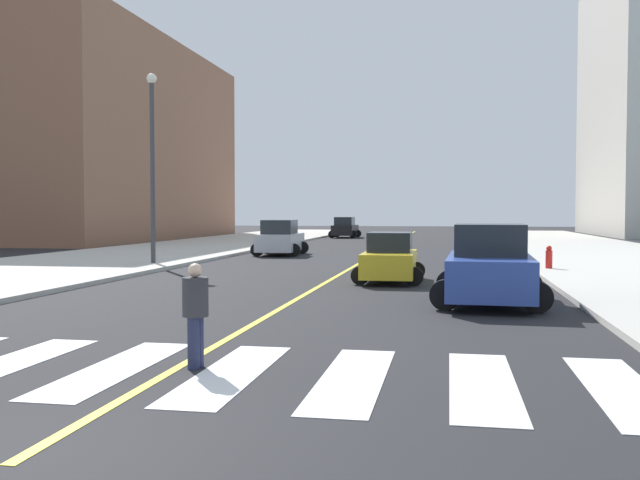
% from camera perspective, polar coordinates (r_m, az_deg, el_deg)
% --- Properties ---
extents(ground_plane, '(220.00, 220.00, 0.00)m').
position_cam_1_polar(ground_plane, '(7.47, -23.97, -16.36)').
color(ground_plane, black).
extents(sidewalk_kerb_west, '(10.00, 120.00, 0.15)m').
position_cam_1_polar(sidewalk_kerb_west, '(30.59, -21.71, -2.16)').
color(sidewalk_kerb_west, '#B2ADA3').
rests_on(sidewalk_kerb_west, ground).
extents(crosswalk_paint, '(13.50, 4.00, 0.01)m').
position_cam_1_polar(crosswalk_paint, '(10.88, -11.81, -10.27)').
color(crosswalk_paint, silver).
rests_on(crosswalk_paint, ground).
extents(lane_divider_paint, '(0.16, 80.00, 0.01)m').
position_cam_1_polar(lane_divider_paint, '(46.07, 5.35, -0.65)').
color(lane_divider_paint, yellow).
rests_on(lane_divider_paint, ground).
extents(low_rise_brick_west, '(16.00, 32.00, 16.82)m').
position_cam_1_polar(low_rise_brick_west, '(65.32, -17.94, 7.50)').
color(low_rise_brick_west, brown).
rests_on(low_rise_brick_west, ground).
extents(car_silver_nearest, '(2.78, 4.36, 1.92)m').
position_cam_1_polar(car_silver_nearest, '(38.42, -3.24, 0.11)').
color(car_silver_nearest, '#B7B7BC').
rests_on(car_silver_nearest, ground).
extents(car_black_second, '(2.66, 4.24, 1.88)m').
position_cam_1_polar(car_black_second, '(64.25, 2.03, 0.98)').
color(car_black_second, black).
rests_on(car_black_second, ground).
extents(car_yellow_third, '(2.36, 3.75, 1.67)m').
position_cam_1_polar(car_yellow_third, '(23.90, 5.66, -1.51)').
color(car_yellow_third, gold).
rests_on(car_yellow_third, ground).
extents(car_blue_fourth, '(2.98, 4.66, 2.05)m').
position_cam_1_polar(car_blue_fourth, '(18.60, 13.55, -2.10)').
color(car_blue_fourth, '#2D479E').
rests_on(car_blue_fourth, ground).
extents(pedestrian_crossing, '(0.39, 0.39, 1.59)m').
position_cam_1_polar(pedestrian_crossing, '(10.84, -10.03, -5.63)').
color(pedestrian_crossing, '#232847').
rests_on(pedestrian_crossing, ground).
extents(fire_hydrant, '(0.26, 0.26, 0.89)m').
position_cam_1_polar(fire_hydrant, '(29.01, 18.02, -1.34)').
color(fire_hydrant, red).
rests_on(fire_hydrant, sidewalk_kerb_east).
extents(street_lamp, '(0.44, 0.44, 8.17)m').
position_cam_1_polar(street_lamp, '(31.52, -13.40, 6.88)').
color(street_lamp, '#38383D').
rests_on(street_lamp, sidewalk_kerb_west).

